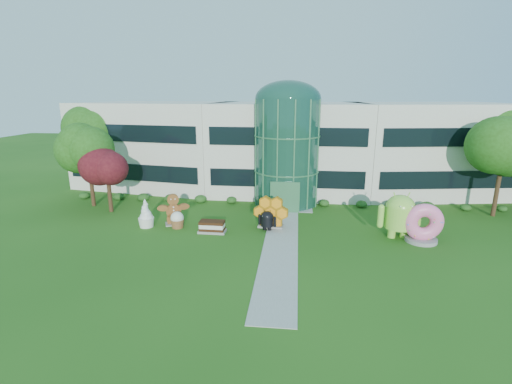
# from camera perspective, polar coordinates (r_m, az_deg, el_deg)

# --- Properties ---
(ground) EXTENTS (140.00, 140.00, 0.00)m
(ground) POSITION_cam_1_polar(r_m,az_deg,el_deg) (24.85, 3.64, -9.53)
(ground) COLOR #215114
(ground) RESTS_ON ground
(building) EXTENTS (46.00, 15.00, 9.30)m
(building) POSITION_cam_1_polar(r_m,az_deg,el_deg) (41.00, 5.00, 7.00)
(building) COLOR beige
(building) RESTS_ON ground
(atrium) EXTENTS (6.00, 6.00, 9.80)m
(atrium) POSITION_cam_1_polar(r_m,az_deg,el_deg) (35.03, 4.75, 6.06)
(atrium) COLOR #194738
(atrium) RESTS_ON ground
(walkway) EXTENTS (2.40, 20.00, 0.04)m
(walkway) POSITION_cam_1_polar(r_m,az_deg,el_deg) (26.67, 3.86, -7.72)
(walkway) COLOR #9E9E93
(walkway) RESTS_ON ground
(tree_red) EXTENTS (4.00, 4.00, 6.00)m
(tree_red) POSITION_cam_1_polar(r_m,az_deg,el_deg) (35.07, -21.80, 1.88)
(tree_red) COLOR #3F0C14
(tree_red) RESTS_ON ground
(trees_backdrop) EXTENTS (52.00, 8.00, 8.40)m
(trees_backdrop) POSITION_cam_1_polar(r_m,az_deg,el_deg) (36.13, 4.78, 5.21)
(trees_backdrop) COLOR #234A12
(trees_backdrop) RESTS_ON ground
(android_green) EXTENTS (3.62, 2.67, 3.79)m
(android_green) POSITION_cam_1_polar(r_m,az_deg,el_deg) (28.88, 21.25, -2.99)
(android_green) COLOR #93D945
(android_green) RESTS_ON ground
(android_black) EXTENTS (1.85, 1.54, 1.79)m
(android_black) POSITION_cam_1_polar(r_m,az_deg,el_deg) (28.61, 1.74, -4.22)
(android_black) COLOR black
(android_black) RESTS_ON ground
(donut) EXTENTS (2.79, 1.36, 2.89)m
(donut) POSITION_cam_1_polar(r_m,az_deg,el_deg) (28.86, 24.28, -4.26)
(donut) COLOR #E4568D
(donut) RESTS_ON ground
(gingerbread) EXTENTS (2.99, 2.04, 2.58)m
(gingerbread) POSITION_cam_1_polar(r_m,az_deg,el_deg) (30.47, -12.58, -2.59)
(gingerbread) COLOR brown
(gingerbread) RESTS_ON ground
(ice_cream_sandwich) EXTENTS (2.09, 1.07, 0.92)m
(ice_cream_sandwich) POSITION_cam_1_polar(r_m,az_deg,el_deg) (28.51, -6.77, -5.31)
(ice_cream_sandwich) COLOR #321D0B
(ice_cream_sandwich) RESTS_ON ground
(honeycomb) EXTENTS (2.99, 1.33, 2.28)m
(honeycomb) POSITION_cam_1_polar(r_m,az_deg,el_deg) (29.22, 2.31, -3.30)
(honeycomb) COLOR orange
(honeycomb) RESTS_ON ground
(froyo) EXTENTS (1.36, 1.36, 2.27)m
(froyo) POSITION_cam_1_polar(r_m,az_deg,el_deg) (30.53, -16.61, -3.13)
(froyo) COLOR white
(froyo) RESTS_ON ground
(cupcake) EXTENTS (1.44, 1.44, 1.33)m
(cupcake) POSITION_cam_1_polar(r_m,az_deg,el_deg) (29.86, -12.03, -4.18)
(cupcake) COLOR white
(cupcake) RESTS_ON ground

